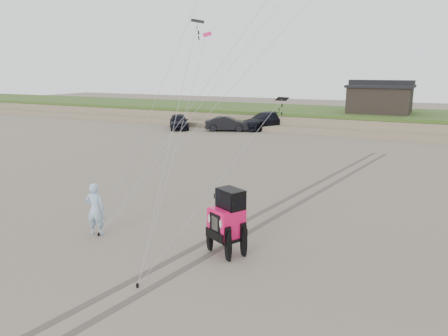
{
  "coord_description": "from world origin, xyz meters",
  "views": [
    {
      "loc": [
        8.07,
        -10.95,
        6.14
      ],
      "look_at": [
        1.04,
        3.0,
        2.6
      ],
      "focal_mm": 35.0,
      "sensor_mm": 36.0,
      "label": 1
    }
  ],
  "objects_px": {
    "cabin": "(380,98)",
    "jeep": "(227,229)",
    "truck_a": "(179,121)",
    "man": "(95,209)",
    "truck_b": "(227,124)",
    "truck_c": "(266,121)"
  },
  "relations": [
    {
      "from": "cabin",
      "to": "jeep",
      "type": "distance_m",
      "value": 35.6
    },
    {
      "from": "truck_a",
      "to": "man",
      "type": "bearing_deg",
      "value": -98.74
    },
    {
      "from": "truck_b",
      "to": "man",
      "type": "distance_m",
      "value": 29.05
    },
    {
      "from": "truck_a",
      "to": "man",
      "type": "height_order",
      "value": "man"
    },
    {
      "from": "cabin",
      "to": "jeep",
      "type": "relative_size",
      "value": 1.32
    },
    {
      "from": "truck_b",
      "to": "truck_c",
      "type": "distance_m",
      "value": 4.26
    },
    {
      "from": "man",
      "to": "truck_a",
      "type": "bearing_deg",
      "value": -80.4
    },
    {
      "from": "cabin",
      "to": "truck_c",
      "type": "bearing_deg",
      "value": -153.14
    },
    {
      "from": "truck_b",
      "to": "truck_c",
      "type": "relative_size",
      "value": 0.72
    },
    {
      "from": "truck_a",
      "to": "jeep",
      "type": "distance_m",
      "value": 32.34
    },
    {
      "from": "jeep",
      "to": "truck_b",
      "type": "bearing_deg",
      "value": 143.16
    },
    {
      "from": "jeep",
      "to": "truck_c",
      "type": "bearing_deg",
      "value": 135.88
    },
    {
      "from": "truck_c",
      "to": "man",
      "type": "distance_m",
      "value": 31.27
    },
    {
      "from": "truck_b",
      "to": "truck_c",
      "type": "height_order",
      "value": "truck_c"
    },
    {
      "from": "cabin",
      "to": "truck_b",
      "type": "relative_size",
      "value": 1.43
    },
    {
      "from": "cabin",
      "to": "truck_b",
      "type": "distance_m",
      "value": 16.07
    },
    {
      "from": "man",
      "to": "jeep",
      "type": "bearing_deg",
      "value": 169.93
    },
    {
      "from": "truck_b",
      "to": "jeep",
      "type": "bearing_deg",
      "value": -175.11
    },
    {
      "from": "cabin",
      "to": "truck_c",
      "type": "xyz_separation_m",
      "value": [
        -10.49,
        -5.31,
        -2.33
      ]
    },
    {
      "from": "truck_b",
      "to": "jeep",
      "type": "xyz_separation_m",
      "value": [
        13.44,
        -27.23,
        0.16
      ]
    },
    {
      "from": "truck_a",
      "to": "man",
      "type": "relative_size",
      "value": 2.31
    },
    {
      "from": "truck_b",
      "to": "jeep",
      "type": "relative_size",
      "value": 0.93
    }
  ]
}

